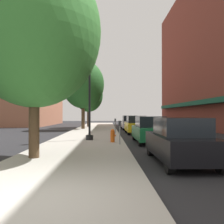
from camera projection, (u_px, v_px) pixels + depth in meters
The scene contains 14 objects.
ground_plane at pixel (135, 133), 22.83m from camera, with size 90.00×90.00×0.00m, color #232326.
sidewalk_slab at pixel (93, 132), 23.75m from camera, with size 4.80×50.00×0.12m, color #A8A399.
building_far_background at pixel (36, 65), 41.64m from camera, with size 6.80×18.00×20.77m.
lamppost at pixel (90, 93), 15.84m from camera, with size 0.48×0.48×5.90m.
fire_hydrant at pixel (113, 135), 14.45m from camera, with size 0.33×0.26×0.79m.
parking_meter_near at pixel (120, 129), 13.38m from camera, with size 0.14×0.09×1.31m.
parking_meter_far at pixel (115, 124), 20.83m from camera, with size 0.14×0.09×1.31m.
tree_near at pixel (83, 84), 28.19m from camera, with size 4.89×4.89×7.99m.
tree_mid at pixel (89, 96), 33.13m from camera, with size 3.91×3.91×6.52m.
tree_far at pixel (34, 31), 9.31m from camera, with size 5.13×5.13×7.82m.
car_black at pixel (180, 141), 8.80m from camera, with size 1.80×4.30×1.66m.
car_green at pixel (150, 130), 15.05m from camera, with size 1.80×4.30×1.66m.
car_yellow at pixel (136, 125), 22.35m from camera, with size 1.80×4.30×1.66m.
car_silver at pixel (129, 123), 28.86m from camera, with size 1.80×4.30×1.66m.
Camera 1 is at (1.36, -4.80, 1.77)m, focal length 38.80 mm.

